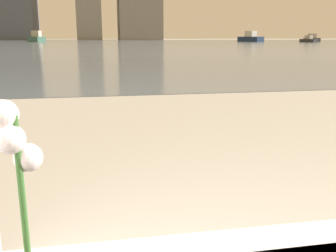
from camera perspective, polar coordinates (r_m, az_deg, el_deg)
The scene contains 5 objects.
harbor_water at distance 61.87m, azimuth -10.47°, elevation 12.31°, with size 180.00×110.00×0.01m.
harbor_boat_0 at distance 80.42m, azimuth -19.38°, elevation 12.56°, with size 2.76×5.95×2.15m.
harbor_boat_1 at distance 75.11m, azimuth 20.63°, elevation 12.20°, with size 2.05×3.48×1.23m.
harbor_boat_3 at distance 79.12m, azimuth 12.46°, elevation 12.98°, with size 3.85×5.94×2.11m.
harbor_boat_4 at distance 85.40m, azimuth 21.08°, elevation 12.31°, with size 1.59×4.33×1.61m.
Camera 1 is at (-0.40, 0.14, 1.07)m, focal length 40.00 mm.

